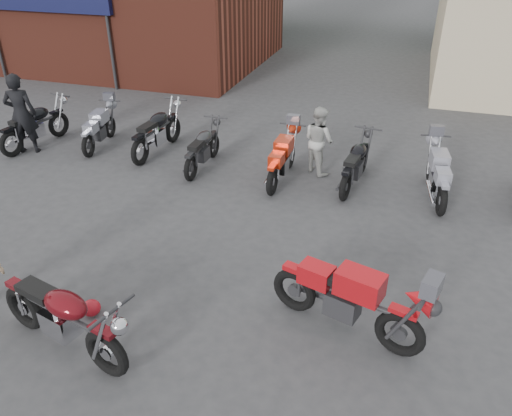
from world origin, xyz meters
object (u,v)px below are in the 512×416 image
(row_bike_2, at_px, (157,129))
(row_bike_4, at_px, (282,157))
(row_bike_3, at_px, (203,146))
(row_bike_0, at_px, (35,123))
(vintage_motorcycle, at_px, (62,313))
(row_bike_6, at_px, (438,172))
(person_dark, at_px, (21,114))
(sportbike, at_px, (349,296))
(row_bike_1, at_px, (99,126))
(helmet, at_px, (91,308))
(row_bike_5, at_px, (356,161))
(person_light, at_px, (319,140))

(row_bike_2, relative_size, row_bike_4, 1.10)
(row_bike_3, bearing_deg, row_bike_4, -92.25)
(row_bike_0, height_order, row_bike_3, row_bike_0)
(vintage_motorcycle, distance_m, row_bike_6, 7.50)
(vintage_motorcycle, relative_size, person_dark, 1.12)
(vintage_motorcycle, height_order, sportbike, vintage_motorcycle)
(vintage_motorcycle, height_order, row_bike_3, vintage_motorcycle)
(row_bike_1, xyz_separation_m, row_bike_2, (1.58, 0.09, 0.09))
(vintage_motorcycle, distance_m, sportbike, 3.72)
(row_bike_0, distance_m, row_bike_3, 4.51)
(person_dark, height_order, row_bike_2, person_dark)
(vintage_motorcycle, xyz_separation_m, sportbike, (3.43, 1.45, -0.01))
(helmet, height_order, row_bike_4, row_bike_4)
(helmet, distance_m, person_dark, 6.84)
(helmet, relative_size, row_bike_6, 0.14)
(sportbike, relative_size, row_bike_2, 1.03)
(helmet, bearing_deg, row_bike_6, 48.12)
(row_bike_0, relative_size, row_bike_4, 1.08)
(row_bike_6, bearing_deg, row_bike_4, 85.41)
(vintage_motorcycle, bearing_deg, row_bike_5, 78.08)
(row_bike_2, xyz_separation_m, row_bike_4, (3.29, -0.58, -0.06))
(vintage_motorcycle, distance_m, row_bike_0, 7.67)
(person_dark, relative_size, row_bike_4, 1.02)
(person_light, bearing_deg, row_bike_6, -151.68)
(helmet, xyz_separation_m, person_dark, (-4.89, 4.70, 0.85))
(row_bike_2, distance_m, row_bike_5, 4.86)
(row_bike_0, xyz_separation_m, row_bike_5, (7.96, 0.16, -0.03))
(helmet, relative_size, row_bike_3, 0.14)
(sportbike, height_order, row_bike_5, sportbike)
(person_dark, xyz_separation_m, row_bike_1, (1.51, 0.84, -0.45))
(helmet, height_order, row_bike_1, row_bike_1)
(sportbike, bearing_deg, person_dark, 171.58)
(row_bike_0, distance_m, row_bike_1, 1.59)
(row_bike_0, distance_m, row_bike_5, 7.96)
(row_bike_1, xyz_separation_m, row_bike_5, (6.42, -0.27, 0.04))
(helmet, distance_m, row_bike_4, 5.29)
(row_bike_0, xyz_separation_m, row_bike_2, (3.11, 0.52, 0.01))
(vintage_motorcycle, xyz_separation_m, helmet, (-0.11, 0.69, -0.51))
(row_bike_2, bearing_deg, sportbike, -128.46)
(vintage_motorcycle, relative_size, row_bike_6, 1.12)
(row_bike_3, bearing_deg, row_bike_2, 70.33)
(sportbike, height_order, row_bike_4, sportbike)
(row_bike_6, bearing_deg, row_bike_0, 82.90)
(vintage_motorcycle, relative_size, helmet, 8.24)
(person_light, bearing_deg, person_dark, 46.94)
(row_bike_4, xyz_separation_m, row_bike_5, (1.56, 0.22, 0.01))
(row_bike_2, bearing_deg, row_bike_6, -89.55)
(row_bike_2, height_order, row_bike_6, row_bike_2)
(row_bike_5, bearing_deg, helmet, 157.21)
(sportbike, xyz_separation_m, row_bike_3, (-3.94, 4.37, -0.10))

